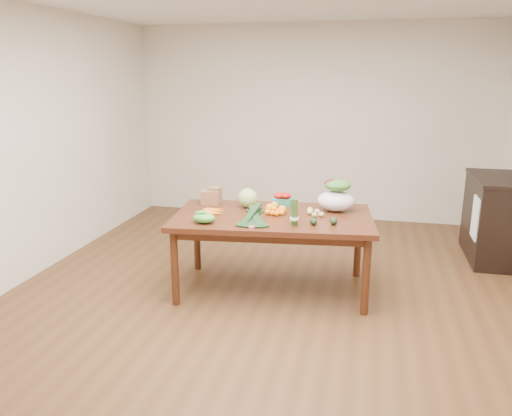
% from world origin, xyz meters
% --- Properties ---
extents(floor, '(6.00, 6.00, 0.00)m').
position_xyz_m(floor, '(0.00, 0.00, 0.00)').
color(floor, brown).
rests_on(floor, ground).
extents(room_walls, '(5.02, 6.02, 2.70)m').
position_xyz_m(room_walls, '(0.00, 0.00, 1.35)').
color(room_walls, silver).
rests_on(room_walls, floor).
extents(dining_table, '(1.94, 1.22, 0.75)m').
position_xyz_m(dining_table, '(-0.02, 0.33, 0.38)').
color(dining_table, '#492111').
rests_on(dining_table, floor).
extents(cabinet, '(0.52, 1.02, 0.94)m').
position_xyz_m(cabinet, '(2.22, 1.72, 0.47)').
color(cabinet, black).
rests_on(cabinet, floor).
extents(dish_towel, '(0.02, 0.28, 0.45)m').
position_xyz_m(dish_towel, '(1.96, 1.40, 0.55)').
color(dish_towel, white).
rests_on(dish_towel, cabinet).
extents(paper_bag, '(0.26, 0.23, 0.17)m').
position_xyz_m(paper_bag, '(-0.72, 0.60, 0.84)').
color(paper_bag, brown).
rests_on(paper_bag, dining_table).
extents(cabbage, '(0.19, 0.19, 0.19)m').
position_xyz_m(cabbage, '(-0.32, 0.55, 0.85)').
color(cabbage, '#98C571').
rests_on(cabbage, dining_table).
extents(strawberry_basket_a, '(0.12, 0.12, 0.10)m').
position_xyz_m(strawberry_basket_a, '(-0.03, 0.71, 0.80)').
color(strawberry_basket_a, red).
rests_on(strawberry_basket_a, dining_table).
extents(strawberry_basket_b, '(0.13, 0.13, 0.10)m').
position_xyz_m(strawberry_basket_b, '(0.03, 0.71, 0.80)').
color(strawberry_basket_b, red).
rests_on(strawberry_basket_b, dining_table).
extents(orange_a, '(0.09, 0.09, 0.09)m').
position_xyz_m(orange_a, '(-0.06, 0.41, 0.80)').
color(orange_a, orange).
rests_on(orange_a, dining_table).
extents(orange_b, '(0.07, 0.07, 0.07)m').
position_xyz_m(orange_b, '(-0.05, 0.55, 0.79)').
color(orange_b, orange).
rests_on(orange_b, dining_table).
extents(orange_c, '(0.08, 0.08, 0.08)m').
position_xyz_m(orange_c, '(0.05, 0.40, 0.79)').
color(orange_c, orange).
rests_on(orange_c, dining_table).
extents(mandarin_cluster, '(0.20, 0.20, 0.08)m').
position_xyz_m(mandarin_cluster, '(-0.01, 0.37, 0.79)').
color(mandarin_cluster, '#FFAA0F').
rests_on(mandarin_cluster, dining_table).
extents(carrots, '(0.24, 0.24, 0.03)m').
position_xyz_m(carrots, '(-0.59, 0.29, 0.76)').
color(carrots, orange).
rests_on(carrots, dining_table).
extents(snap_pea_bag, '(0.20, 0.15, 0.09)m').
position_xyz_m(snap_pea_bag, '(-0.57, -0.05, 0.80)').
color(snap_pea_bag, '#4DA136').
rests_on(snap_pea_bag, dining_table).
extents(kale_bunch, '(0.36, 0.43, 0.16)m').
position_xyz_m(kale_bunch, '(-0.13, -0.01, 0.83)').
color(kale_bunch, black).
rests_on(kale_bunch, dining_table).
extents(asparagus_bundle, '(0.09, 0.12, 0.26)m').
position_xyz_m(asparagus_bundle, '(0.22, 0.05, 0.88)').
color(asparagus_bundle, '#52823C').
rests_on(asparagus_bundle, dining_table).
extents(potato_a, '(0.06, 0.05, 0.05)m').
position_xyz_m(potato_a, '(0.31, 0.43, 0.77)').
color(potato_a, tan).
rests_on(potato_a, dining_table).
extents(potato_b, '(0.05, 0.05, 0.05)m').
position_xyz_m(potato_b, '(0.37, 0.35, 0.77)').
color(potato_b, tan).
rests_on(potato_b, dining_table).
extents(potato_c, '(0.06, 0.05, 0.05)m').
position_xyz_m(potato_c, '(0.38, 0.47, 0.77)').
color(potato_c, '#DAC07D').
rests_on(potato_c, dining_table).
extents(potato_d, '(0.06, 0.05, 0.05)m').
position_xyz_m(potato_d, '(0.30, 0.51, 0.77)').
color(potato_d, '#D6C67B').
rests_on(potato_d, dining_table).
extents(potato_e, '(0.06, 0.05, 0.05)m').
position_xyz_m(potato_e, '(0.42, 0.38, 0.77)').
color(potato_e, tan).
rests_on(potato_e, dining_table).
extents(avocado_a, '(0.09, 0.11, 0.06)m').
position_xyz_m(avocado_a, '(0.38, 0.11, 0.78)').
color(avocado_a, black).
rests_on(avocado_a, dining_table).
extents(avocado_b, '(0.09, 0.11, 0.07)m').
position_xyz_m(avocado_b, '(0.55, 0.16, 0.78)').
color(avocado_b, black).
rests_on(avocado_b, dining_table).
extents(salad_bag, '(0.38, 0.31, 0.28)m').
position_xyz_m(salad_bag, '(0.54, 0.62, 0.89)').
color(salad_bag, white).
rests_on(salad_bag, dining_table).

